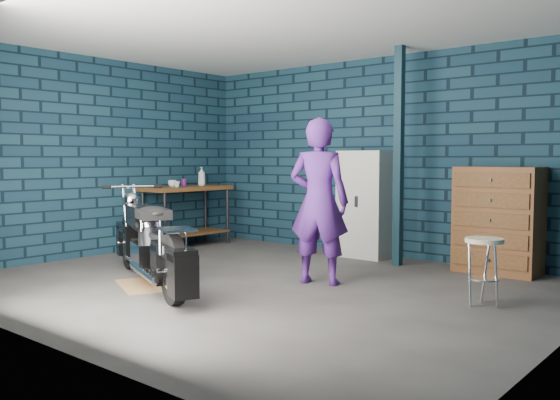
% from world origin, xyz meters
% --- Properties ---
extents(ground, '(6.00, 6.00, 0.00)m').
position_xyz_m(ground, '(0.00, 0.00, 0.00)').
color(ground, '#4D4A48').
rests_on(ground, ground).
extents(room_walls, '(6.02, 5.01, 2.71)m').
position_xyz_m(room_walls, '(0.00, 0.55, 1.90)').
color(room_walls, '#102738').
rests_on(room_walls, ground).
extents(support_post, '(0.10, 0.10, 2.70)m').
position_xyz_m(support_post, '(0.55, 1.95, 1.35)').
color(support_post, '#102934').
rests_on(support_post, ground).
extents(workbench, '(0.60, 1.40, 0.91)m').
position_xyz_m(workbench, '(-2.68, 1.33, 0.46)').
color(workbench, brown).
rests_on(workbench, ground).
extents(drip_mat, '(0.98, 0.88, 0.01)m').
position_xyz_m(drip_mat, '(-0.87, -0.76, 0.00)').
color(drip_mat, olive).
rests_on(drip_mat, ground).
extents(motorcycle, '(2.36, 1.54, 1.02)m').
position_xyz_m(motorcycle, '(-0.87, -0.76, 0.51)').
color(motorcycle, black).
rests_on(motorcycle, ground).
extents(person, '(0.74, 0.61, 1.75)m').
position_xyz_m(person, '(0.44, 0.44, 0.87)').
color(person, '#4A1F75').
rests_on(person, ground).
extents(storage_bin, '(0.43, 0.31, 0.27)m').
position_xyz_m(storage_bin, '(-2.66, 0.83, 0.13)').
color(storage_bin, '#979A9F').
rests_on(storage_bin, ground).
extents(locker, '(0.67, 0.48, 1.43)m').
position_xyz_m(locker, '(-0.09, 2.23, 0.72)').
color(locker, beige).
rests_on(locker, ground).
extents(tool_chest, '(0.92, 0.51, 1.23)m').
position_xyz_m(tool_chest, '(1.69, 2.23, 0.62)').
color(tool_chest, brown).
rests_on(tool_chest, ground).
extents(shop_stool, '(0.42, 0.42, 0.62)m').
position_xyz_m(shop_stool, '(2.14, 0.62, 0.31)').
color(shop_stool, beige).
rests_on(shop_stool, ground).
extents(cup_a, '(0.13, 0.13, 0.10)m').
position_xyz_m(cup_a, '(-2.69, 1.07, 0.96)').
color(cup_a, beige).
rests_on(cup_a, workbench).
extents(cup_b, '(0.09, 0.09, 0.08)m').
position_xyz_m(cup_b, '(-2.59, 1.07, 0.95)').
color(cup_b, beige).
rests_on(cup_b, workbench).
extents(mug_purple, '(0.10, 0.10, 0.11)m').
position_xyz_m(mug_purple, '(-2.80, 1.38, 0.97)').
color(mug_purple, '#5F1862').
rests_on(mug_purple, workbench).
extents(bottle, '(0.15, 0.15, 0.29)m').
position_xyz_m(bottle, '(-2.72, 1.68, 1.06)').
color(bottle, '#979A9F').
rests_on(bottle, workbench).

